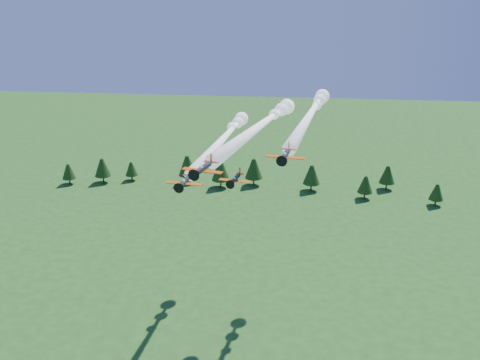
# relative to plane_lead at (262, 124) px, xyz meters

# --- Properties ---
(plane_lead) EXTENTS (16.94, 52.74, 3.70)m
(plane_lead) POSITION_rel_plane_lead_xyz_m (0.00, 0.00, 0.00)
(plane_lead) COLOR black
(plane_lead) RESTS_ON ground
(plane_left) EXTENTS (10.55, 56.19, 3.70)m
(plane_left) POSITION_rel_plane_lead_xyz_m (-10.02, 15.21, -7.34)
(plane_left) COLOR black
(plane_left) RESTS_ON ground
(plane_right) EXTENTS (13.15, 58.29, 3.70)m
(plane_right) POSITION_rel_plane_lead_xyz_m (10.27, 12.61, -0.37)
(plane_right) COLOR black
(plane_right) RESTS_ON ground
(plane_slot) EXTENTS (6.43, 7.04, 2.24)m
(plane_slot) POSITION_rel_plane_lead_xyz_m (-4.33, -10.46, -8.46)
(plane_slot) COLOR black
(plane_slot) RESTS_ON ground
(treeline) EXTENTS (150.43, 20.83, 11.52)m
(treeline) POSITION_rel_plane_lead_xyz_m (-15.02, 93.90, -43.71)
(treeline) COLOR #382314
(treeline) RESTS_ON ground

